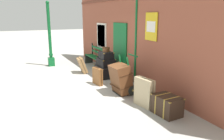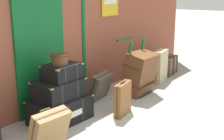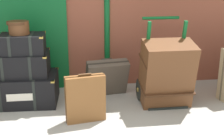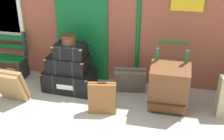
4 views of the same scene
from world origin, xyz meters
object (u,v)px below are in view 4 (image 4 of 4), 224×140
Objects in this scene: large_brown_trunk at (169,88)px; suitcase_oxblood at (102,98)px; steamer_trunk_base at (70,80)px; suitcase_beige at (12,85)px; steamer_trunk_middle at (69,63)px; steamer_trunk_top at (71,50)px; porters_trolley at (168,93)px; round_hatbox at (68,39)px; suitcase_olive at (130,80)px.

large_brown_trunk is 1.49× the size of suitcase_oxblood.
steamer_trunk_base is 1.14m from suitcase_beige.
steamer_trunk_middle is (0.00, 0.01, 0.37)m from steamer_trunk_base.
steamer_trunk_top reaches higher than large_brown_trunk.
suitcase_oxblood is at bearing -156.17° from porters_trolley.
round_hatbox is at bearing 140.36° from suitcase_oxblood.
round_hatbox reaches higher than large_brown_trunk.
steamer_trunk_middle is 0.87× the size of large_brown_trunk.
large_brown_trunk is (2.02, -0.37, 0.26)m from steamer_trunk_base.
suitcase_olive is (2.14, 0.81, -0.05)m from suitcase_beige.
suitcase_beige is at bearing -170.36° from porters_trolley.
suitcase_beige is (-0.90, -0.69, 0.13)m from steamer_trunk_base.
round_hatbox reaches higher than steamer_trunk_middle.
steamer_trunk_top is 2.10× the size of round_hatbox.
suitcase_beige reaches higher than suitcase_olive.
suitcase_olive is at bearing 6.14° from steamer_trunk_top.
suitcase_olive is at bearing 148.00° from large_brown_trunk.
steamer_trunk_top reaches higher than suitcase_beige.
large_brown_trunk is at bearing -10.39° from steamer_trunk_top.
steamer_trunk_base is at bearing 37.49° from suitcase_beige.
suitcase_beige is 1.01× the size of suitcase_olive.
suitcase_olive is 1.05× the size of suitcase_oxblood.
suitcase_oxblood is (0.81, -0.69, -0.57)m from steamer_trunk_top.
suitcase_oxblood is (0.88, -0.70, 0.09)m from steamer_trunk_base.
porters_trolley reaches higher than suitcase_olive.
steamer_trunk_middle is at bearing -175.15° from suitcase_olive.
large_brown_trunk is (2.02, -0.38, -0.11)m from steamer_trunk_middle.
porters_trolley is (2.02, -0.20, -0.31)m from steamer_trunk_middle.
porters_trolley is 1.27× the size of large_brown_trunk.
large_brown_trunk reaches higher than suitcase_oxblood.
suitcase_olive is at bearing 20.60° from suitcase_beige.
suitcase_beige is at bearing -159.40° from suitcase_olive.
suitcase_olive is at bearing 65.82° from suitcase_oxblood.
steamer_trunk_base is 0.66m from steamer_trunk_top.
steamer_trunk_middle is 1.24× the size of suitcase_olive.
suitcase_oxblood is at bearing -38.95° from steamer_trunk_middle.
porters_trolley is at bearing -5.53° from steamer_trunk_base.
round_hatbox reaches higher than suitcase_oxblood.
large_brown_trunk is 2.94m from suitcase_beige.
steamer_trunk_middle reaches higher than suitcase_oxblood.
steamer_trunk_base is at bearing 169.79° from steamer_trunk_top.
steamer_trunk_base is 2.07m from large_brown_trunk.
large_brown_trunk is (0.00, -0.17, 0.20)m from porters_trolley.
steamer_trunk_base is 1.25m from suitcase_olive.
round_hatbox is 0.44× the size of suitcase_beige.
suitcase_oxblood is (1.78, -0.01, -0.04)m from suitcase_beige.
porters_trolley is (1.98, -0.19, -0.83)m from round_hatbox.
porters_trolley is (1.95, -0.18, -0.60)m from steamer_trunk_top.
suitcase_oxblood is (-0.37, -0.81, 0.01)m from suitcase_olive.
suitcase_olive is (1.18, 0.13, -0.59)m from steamer_trunk_top.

